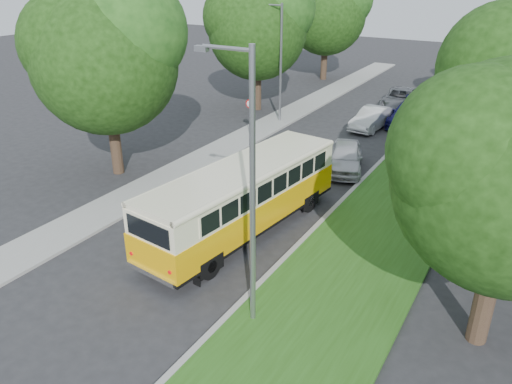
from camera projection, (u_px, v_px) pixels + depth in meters
The scene contains 13 objects.
ground at pixel (189, 246), 18.79m from camera, with size 120.00×120.00×0.00m, color #272729.
curb at pixel (329, 214), 21.02m from camera, with size 0.20×70.00×0.15m, color gray.
grass_verge at pixel (384, 228), 19.95m from camera, with size 4.50×70.00×0.13m, color #275015.
sidewalk at pixel (173, 175), 24.89m from camera, with size 2.20×70.00×0.12m, color gray.
treeline at pixel (415, 34), 28.97m from camera, with size 24.27×41.91×9.46m.
lamppost_near at pixel (249, 186), 13.07m from camera, with size 1.71×0.16×8.00m.
lamppost_far at pixel (279, 59), 31.77m from camera, with size 1.71×0.16×7.50m.
warning_sign at pixel (250, 111), 29.53m from camera, with size 0.56×0.10×2.50m.
vintage_bus at pixel (243, 200), 19.13m from camera, with size 2.47×9.61×2.85m, color #FBB107, non-canonical shape.
car_silver at pixel (345, 157), 25.37m from camera, with size 1.68×4.17×1.42m, color silver.
car_white at pixel (372, 118), 31.81m from camera, with size 1.43×4.11×1.36m, color silver.
car_blue at pixel (409, 114), 32.59m from camera, with size 2.04×5.01×1.45m, color navy.
car_grey at pixel (401, 99), 35.96m from camera, with size 2.48×5.37×1.49m, color slate.
Camera 1 is at (10.39, -12.71, 9.69)m, focal length 35.00 mm.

